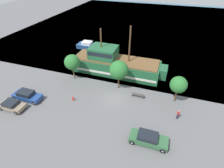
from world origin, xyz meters
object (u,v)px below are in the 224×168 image
object	(u,v)px
parked_car_curb_mid	(27,95)
bench_promenade_east	(138,95)
moored_boat_dockside	(89,46)
parked_car_curb_rear	(148,139)
pirate_ship	(115,64)
pedestrian_walking_near	(178,114)
parked_car_curb_front	(12,105)
fire_hydrant	(73,98)

from	to	relation	value
parked_car_curb_mid	bench_promenade_east	world-z (taller)	parked_car_curb_mid
moored_boat_dockside	bench_promenade_east	size ratio (longest dim) A/B	2.99
parked_car_curb_mid	bench_promenade_east	distance (m)	18.03
parked_car_curb_mid	parked_car_curb_rear	xyz separation A→B (m)	(19.86, -2.12, -0.00)
pirate_ship	pedestrian_walking_near	world-z (taller)	pirate_ship
parked_car_curb_front	parked_car_curb_mid	bearing A→B (deg)	76.55
parked_car_curb_rear	pedestrian_walking_near	xyz separation A→B (m)	(3.31, 5.45, 0.02)
parked_car_curb_mid	pedestrian_walking_near	xyz separation A→B (m)	(23.17, 3.32, 0.02)
pirate_ship	pedestrian_walking_near	xyz separation A→B (m)	(12.42, -9.35, -1.08)
moored_boat_dockside	parked_car_curb_front	world-z (taller)	moored_boat_dockside
parked_car_curb_front	parked_car_curb_rear	world-z (taller)	parked_car_curb_rear
parked_car_curb_front	parked_car_curb_mid	world-z (taller)	parked_car_curb_mid
bench_promenade_east	moored_boat_dockside	bearing A→B (deg)	136.19
pirate_ship	parked_car_curb_mid	bearing A→B (deg)	-130.29
parked_car_curb_mid	parked_car_curb_rear	distance (m)	19.97
pirate_ship	parked_car_curb_rear	distance (m)	17.41
fire_hydrant	pedestrian_walking_near	xyz separation A→B (m)	(16.01, 1.26, 0.36)
moored_boat_dockside	bench_promenade_east	bearing A→B (deg)	-43.81
parked_car_curb_mid	parked_car_curb_front	bearing A→B (deg)	-103.45
pirate_ship	pedestrian_walking_near	size ratio (longest dim) A/B	11.89
bench_promenade_east	pedestrian_walking_near	world-z (taller)	pedestrian_walking_near
bench_promenade_east	pedestrian_walking_near	distance (m)	6.89
fire_hydrant	bench_promenade_east	xyz separation A→B (m)	(9.77, 4.15, 0.04)
pirate_ship	parked_car_curb_front	distance (m)	19.06
parked_car_curb_mid	pedestrian_walking_near	world-z (taller)	pedestrian_walking_near
parked_car_curb_front	pedestrian_walking_near	distance (m)	24.51
moored_boat_dockside	pirate_ship	bearing A→B (deg)	-42.17
moored_boat_dockside	parked_car_curb_front	size ratio (longest dim) A/B	1.52
parked_car_curb_front	bench_promenade_east	xyz separation A→B (m)	(17.54, 8.80, -0.22)
moored_boat_dockside	parked_car_curb_rear	bearing A→B (deg)	-51.30
pirate_ship	parked_car_curb_mid	xyz separation A→B (m)	(-10.74, -12.67, -1.10)
parked_car_curb_front	fire_hydrant	bearing A→B (deg)	30.89
fire_hydrant	pedestrian_walking_near	bearing A→B (deg)	4.50
parked_car_curb_front	parked_car_curb_rear	xyz separation A→B (m)	(20.47, 0.46, 0.08)
parked_car_curb_front	pedestrian_walking_near	world-z (taller)	pedestrian_walking_near
moored_boat_dockside	parked_car_curb_mid	distance (m)	21.73
pedestrian_walking_near	parked_car_curb_mid	bearing A→B (deg)	-171.83
pedestrian_walking_near	bench_promenade_east	bearing A→B (deg)	155.19
pirate_ship	parked_car_curb_mid	distance (m)	16.65
pirate_ship	parked_car_curb_rear	bearing A→B (deg)	-58.37
pirate_ship	bench_promenade_east	distance (m)	9.05
parked_car_curb_rear	pedestrian_walking_near	size ratio (longest dim) A/B	3.01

